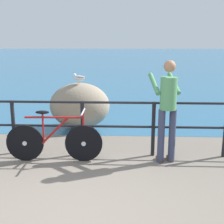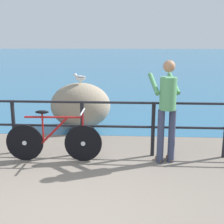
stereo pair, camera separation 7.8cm
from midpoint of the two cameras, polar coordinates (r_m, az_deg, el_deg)
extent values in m
cube|color=#6B6056|center=(23.32, 1.46, 8.08)|extent=(120.00, 120.00, 0.10)
cube|color=#285B7F|center=(51.43, 2.62, 10.98)|extent=(120.00, 90.00, 0.01)
cylinder|color=black|center=(5.87, -18.02, -2.73)|extent=(0.07, 0.07, 1.02)
cylinder|color=black|center=(5.53, -5.31, -3.09)|extent=(0.07, 0.07, 1.02)
cylinder|color=black|center=(5.48, 8.31, -3.31)|extent=(0.07, 0.07, 1.02)
cylinder|color=black|center=(5.41, -5.42, 1.90)|extent=(7.83, 0.04, 0.04)
cylinder|color=black|center=(5.52, -5.32, -2.69)|extent=(7.83, 0.04, 0.04)
cylinder|color=black|center=(5.48, -16.05, -5.69)|extent=(0.66, 0.05, 0.66)
cylinder|color=#B7BCC6|center=(5.48, -16.05, -5.69)|extent=(0.08, 0.06, 0.08)
cylinder|color=black|center=(5.26, -5.14, -6.02)|extent=(0.66, 0.05, 0.66)
cylinder|color=#B7BCC6|center=(5.26, -5.14, -6.02)|extent=(0.08, 0.06, 0.08)
cylinder|color=maroon|center=(5.21, -10.93, -0.98)|extent=(0.99, 0.06, 0.04)
cylinder|color=maroon|center=(5.27, -10.55, -3.47)|extent=(0.50, 0.05, 0.50)
cylinder|color=maroon|center=(5.31, -12.76, -3.11)|extent=(0.03, 0.03, 0.53)
ellipsoid|color=black|center=(5.23, -12.92, -0.01)|extent=(0.24, 0.11, 0.06)
cylinder|color=maroon|center=(5.17, -5.21, -3.03)|extent=(0.03, 0.03, 0.57)
cylinder|color=#B7BCC6|center=(5.10, -5.27, 0.04)|extent=(0.04, 0.48, 0.03)
cylinder|color=#333851|center=(5.20, 9.76, -4.70)|extent=(0.12, 0.12, 0.95)
ellipsoid|color=#513319|center=(5.40, 9.37, -8.90)|extent=(0.15, 0.28, 0.08)
cylinder|color=#333851|center=(5.27, 11.83, -4.56)|extent=(0.12, 0.12, 0.95)
ellipsoid|color=#513319|center=(5.46, 11.39, -8.72)|extent=(0.15, 0.28, 0.08)
cylinder|color=#4C8C59|center=(5.05, 11.17, 3.49)|extent=(0.28, 0.28, 0.55)
sphere|color=#9E7051|center=(5.00, 11.40, 8.64)|extent=(0.20, 0.20, 0.20)
cylinder|color=#4C8C59|center=(5.20, 8.47, 5.40)|extent=(0.19, 0.52, 0.34)
cylinder|color=#4C8C59|center=(5.32, 12.19, 5.42)|extent=(0.19, 0.52, 0.34)
ellipsoid|color=gray|center=(7.26, -5.78, 1.24)|extent=(1.46, 1.06, 1.11)
cylinder|color=gold|center=(7.05, -5.89, 5.72)|extent=(0.01, 0.01, 0.06)
cylinder|color=gold|center=(7.09, -5.74, 5.76)|extent=(0.01, 0.01, 0.06)
ellipsoid|color=white|center=(7.06, -5.83, 6.51)|extent=(0.28, 0.17, 0.13)
ellipsoid|color=#9E9EA3|center=(7.04, -5.69, 6.74)|extent=(0.26, 0.18, 0.06)
sphere|color=white|center=(7.10, -6.73, 7.09)|extent=(0.08, 0.08, 0.08)
cone|color=gold|center=(7.12, -7.10, 7.06)|extent=(0.05, 0.04, 0.02)
camera|label=1|loc=(0.04, -89.62, 0.09)|focal=47.48mm
camera|label=2|loc=(0.04, 90.38, -0.09)|focal=47.48mm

